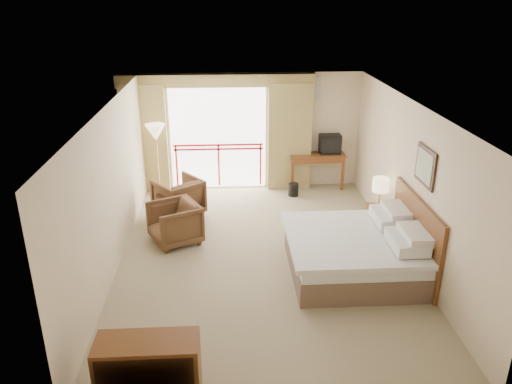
{
  "coord_description": "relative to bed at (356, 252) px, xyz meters",
  "views": [
    {
      "loc": [
        -0.6,
        -7.75,
        4.37
      ],
      "look_at": [
        -0.1,
        0.4,
        1.08
      ],
      "focal_mm": 35.0,
      "sensor_mm": 36.0,
      "label": 1
    }
  ],
  "objects": [
    {
      "name": "phone",
      "position": [
        0.72,
        1.19,
        0.24
      ],
      "size": [
        0.23,
        0.2,
        0.09
      ],
      "primitive_type": "cube",
      "rotation": [
        0.0,
        0.0,
        -0.26
      ],
      "color": "black",
      "rests_on": "nightstand"
    },
    {
      "name": "cup",
      "position": [
        -0.19,
        3.92,
        0.51
      ],
      "size": [
        0.08,
        0.08,
        0.09
      ],
      "primitive_type": "cylinder",
      "rotation": [
        0.0,
        0.0,
        -0.36
      ],
      "color": "white",
      "rests_on": "desk"
    },
    {
      "name": "wall_back",
      "position": [
        -1.5,
        4.1,
        0.97
      ],
      "size": [
        5.0,
        0.0,
        5.0
      ],
      "primitive_type": "plane",
      "rotation": [
        1.57,
        0.0,
        0.0
      ],
      "color": "beige",
      "rests_on": "ground"
    },
    {
      "name": "floor_lamp",
      "position": [
        -3.64,
        3.47,
        1.09
      ],
      "size": [
        0.44,
        0.44,
        1.71
      ],
      "rotation": [
        0.0,
        0.0,
        0.33
      ],
      "color": "tan",
      "rests_on": "floor"
    },
    {
      "name": "balcony_door",
      "position": [
        -2.3,
        4.08,
        0.82
      ],
      "size": [
        2.4,
        0.0,
        2.4
      ],
      "primitive_type": "plane",
      "rotation": [
        1.57,
        0.0,
        0.0
      ],
      "color": "white",
      "rests_on": "wall_back"
    },
    {
      "name": "ceiling",
      "position": [
        -1.5,
        0.6,
        2.32
      ],
      "size": [
        7.0,
        7.0,
        0.0
      ],
      "primitive_type": "plane",
      "rotation": [
        3.14,
        0.0,
        0.0
      ],
      "color": "white",
      "rests_on": "wall_back"
    },
    {
      "name": "wall_left",
      "position": [
        -4.0,
        0.6,
        0.97
      ],
      "size": [
        0.0,
        7.0,
        7.0
      ],
      "primitive_type": "plane",
      "rotation": [
        1.57,
        0.0,
        1.57
      ],
      "color": "beige",
      "rests_on": "ground"
    },
    {
      "name": "balcony_railing",
      "position": [
        -2.3,
        4.06,
        0.44
      ],
      "size": [
        2.09,
        0.03,
        1.02
      ],
      "color": "red",
      "rests_on": "wall_back"
    },
    {
      "name": "tv",
      "position": [
        0.31,
        3.96,
        0.69
      ],
      "size": [
        0.49,
        0.39,
        0.45
      ],
      "rotation": [
        0.0,
        0.0,
        -0.25
      ],
      "color": "black",
      "rests_on": "desk"
    },
    {
      "name": "valance",
      "position": [
        -2.3,
        3.98,
        2.17
      ],
      "size": [
        4.4,
        0.22,
        0.28
      ],
      "primitive_type": "cube",
      "color": "olive",
      "rests_on": "wall_back"
    },
    {
      "name": "framed_art",
      "position": [
        0.97,
        0.0,
        1.47
      ],
      "size": [
        0.04,
        0.72,
        0.6
      ],
      "color": "black",
      "rests_on": "wall_right"
    },
    {
      "name": "coffee_maker",
      "position": [
        -0.34,
        3.97,
        0.6
      ],
      "size": [
        0.16,
        0.16,
        0.27
      ],
      "primitive_type": "cylinder",
      "rotation": [
        0.0,
        0.0,
        0.32
      ],
      "color": "black",
      "rests_on": "desk"
    },
    {
      "name": "wall_front",
      "position": [
        -1.5,
        -2.9,
        0.97
      ],
      "size": [
        5.0,
        0.0,
        5.0
      ],
      "primitive_type": "plane",
      "rotation": [
        -1.57,
        0.0,
        0.0
      ],
      "color": "beige",
      "rests_on": "ground"
    },
    {
      "name": "book",
      "position": [
        -3.31,
        2.23,
        0.18
      ],
      "size": [
        0.25,
        0.27,
        0.02
      ],
      "primitive_type": "imported",
      "rotation": [
        0.0,
        0.0,
        0.46
      ],
      "color": "white",
      "rests_on": "side_table"
    },
    {
      "name": "desk",
      "position": [
        0.01,
        4.03,
        0.28
      ],
      "size": [
        1.29,
        0.63,
        0.85
      ],
      "rotation": [
        0.0,
        0.0,
        0.02
      ],
      "color": "#5B2E14",
      "rests_on": "floor"
    },
    {
      "name": "wastebasket",
      "position": [
        -0.59,
        3.41,
        -0.23
      ],
      "size": [
        0.3,
        0.3,
        0.29
      ],
      "primitive_type": "cylinder",
      "rotation": [
        0.0,
        0.0,
        0.34
      ],
      "color": "black",
      "rests_on": "floor"
    },
    {
      "name": "curtain_left",
      "position": [
        -3.95,
        3.95,
        0.87
      ],
      "size": [
        1.0,
        0.26,
        2.5
      ],
      "primitive_type": "cube",
      "color": "olive",
      "rests_on": "wall_back"
    },
    {
      "name": "table_lamp",
      "position": [
        0.77,
        1.39,
        0.63
      ],
      "size": [
        0.31,
        0.31,
        0.55
      ],
      "rotation": [
        0.0,
        0.0,
        0.21
      ],
      "color": "tan",
      "rests_on": "nightstand"
    },
    {
      "name": "wall_right",
      "position": [
        1.0,
        0.6,
        0.97
      ],
      "size": [
        0.0,
        7.0,
        7.0
      ],
      "primitive_type": "plane",
      "rotation": [
        1.57,
        0.0,
        -1.57
      ],
      "color": "beige",
      "rests_on": "ground"
    },
    {
      "name": "nightstand",
      "position": [
        0.77,
        1.34,
        -0.09
      ],
      "size": [
        0.41,
        0.49,
        0.58
      ],
      "primitive_type": "cube",
      "rotation": [
        0.0,
        0.0,
        -0.02
      ],
      "color": "#5B2E14",
      "rests_on": "floor"
    },
    {
      "name": "headboard",
      "position": [
        0.96,
        0.0,
        0.27
      ],
      "size": [
        0.06,
        2.1,
        1.3
      ],
      "primitive_type": "cube",
      "color": "#5B2E14",
      "rests_on": "wall_right"
    },
    {
      "name": "dresser",
      "position": [
        -3.04,
        -2.59,
        0.01
      ],
      "size": [
        1.16,
        0.49,
        0.78
      ],
      "rotation": [
        0.0,
        0.0,
        -0.03
      ],
      "color": "#5B2E14",
      "rests_on": "floor"
    },
    {
      "name": "bed",
      "position": [
        0.0,
        0.0,
        0.0
      ],
      "size": [
        2.13,
        2.06,
        0.97
      ],
      "color": "brown",
      "rests_on": "floor"
    },
    {
      "name": "floor",
      "position": [
        -1.5,
        0.6,
        -0.38
      ],
      "size": [
        7.0,
        7.0,
        0.0
      ],
      "primitive_type": "plane",
      "color": "gray",
      "rests_on": "ground"
    },
    {
      "name": "hvac_vent",
      "position": [
        -0.2,
        4.07,
        1.97
      ],
      "size": [
        0.5,
        0.04,
        0.5
      ],
      "primitive_type": "cube",
      "color": "silver",
      "rests_on": "wall_back"
    },
    {
      "name": "armchair_near",
      "position": [
        -3.1,
        1.27,
        -0.38
      ],
      "size": [
        1.13,
        1.12,
        0.78
      ],
      "primitive_type": "imported",
      "rotation": [
        0.0,
        0.0,
        -1.12
      ],
      "color": "#4A301D",
      "rests_on": "floor"
    },
    {
      "name": "armchair_far",
      "position": [
        -3.13,
        2.52,
        -0.38
      ],
      "size": [
        1.21,
        1.21,
        0.8
      ],
      "primitive_type": "imported",
      "rotation": [
        0.0,
        0.0,
        -2.49
      ],
      "color": "#4A301D",
      "rests_on": "floor"
    },
    {
      "name": "side_table",
      "position": [
        -3.31,
        2.23,
        0.0
      ],
      "size": [
        0.51,
        0.51,
        0.55
      ],
      "rotation": [
        0.0,
        0.0,
        -0.1
      ],
      "color": "black",
      "rests_on": "floor"
    },
    {
      "name": "curtain_right",
      "position": [
        -0.65,
        3.95,
        0.87
      ],
      "size": [
        1.0,
        0.26,
        2.5
      ],
      "primitive_type": "cube",
      "color": "olive",
      "rests_on": "wall_back"
    }
  ]
}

